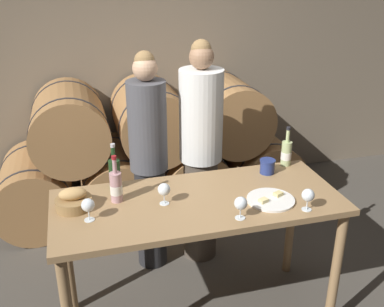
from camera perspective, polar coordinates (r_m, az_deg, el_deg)
name	(u,v)px	position (r m, az deg, el deg)	size (l,w,h in m)	color
stone_wall_back	(138,38)	(4.66, -6.85, 14.35)	(10.00, 0.12, 3.20)	#7F705B
barrel_stack	(152,152)	(4.39, -5.06, 0.16)	(2.94, 0.91, 1.29)	#9E7042
tasting_table	(198,216)	(2.87, 0.80, -7.99)	(1.80, 0.75, 0.95)	#99754C
person_left	(149,162)	(3.42, -5.49, -1.12)	(0.29, 0.29, 1.75)	#232326
person_right	(201,154)	(3.50, 1.11, -0.11)	(0.33, 0.33, 1.81)	#4C4238
wine_bottle_red	(115,173)	(2.95, -9.79, -2.48)	(0.08, 0.08, 0.31)	#193819
wine_bottle_white	(286,153)	(3.30, 11.89, 0.09)	(0.08, 0.08, 0.29)	#ADBC7F
wine_bottle_rose	(116,186)	(2.79, -9.62, -4.14)	(0.08, 0.08, 0.30)	#BC8E93
blue_crock	(267,166)	(3.17, 9.55, -1.54)	(0.11, 0.11, 0.10)	navy
bread_basket	(73,201)	(2.79, -14.82, -5.80)	(0.22, 0.22, 0.13)	olive
cheese_plate	(271,200)	(2.83, 9.96, -5.78)	(0.30, 0.30, 0.04)	white
wine_glass_far_left	(88,206)	(2.62, -13.07, -6.46)	(0.08, 0.08, 0.14)	white
wine_glass_left	(164,190)	(2.72, -3.57, -4.63)	(0.08, 0.08, 0.14)	white
wine_glass_center	(241,204)	(2.59, 6.21, -6.36)	(0.08, 0.08, 0.14)	white
wine_glass_right	(308,196)	(2.74, 14.53, -5.20)	(0.08, 0.08, 0.14)	white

